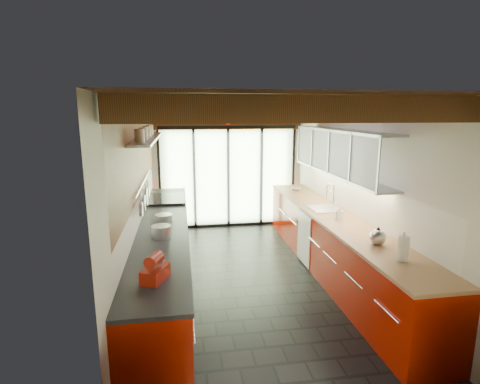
{
  "coord_description": "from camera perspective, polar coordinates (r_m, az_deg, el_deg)",
  "views": [
    {
      "loc": [
        -1.0,
        -5.17,
        2.46
      ],
      "look_at": [
        -0.11,
        0.4,
        1.25
      ],
      "focal_mm": 28.0,
      "sensor_mm": 36.0,
      "label": 1
    }
  ],
  "objects": [
    {
      "name": "left_counter",
      "position": [
        5.54,
        -11.43,
        -9.27
      ],
      "size": [
        0.68,
        5.0,
        0.92
      ],
      "color": "#961200",
      "rests_on": "ground"
    },
    {
      "name": "stand_mixer",
      "position": [
        3.63,
        -12.82,
        -11.4
      ],
      "size": [
        0.28,
        0.34,
        0.27
      ],
      "color": "#AE1D0D",
      "rests_on": "left_counter"
    },
    {
      "name": "left_wall_fixtures",
      "position": [
        5.36,
        -14.06,
        5.56
      ],
      "size": [
        0.28,
        2.6,
        0.96
      ],
      "color": "silver",
      "rests_on": "ground"
    },
    {
      "name": "paper_towel",
      "position": [
        4.31,
        23.6,
        -7.97
      ],
      "size": [
        0.14,
        0.14,
        0.32
      ],
      "color": "white",
      "rests_on": "right_counter"
    },
    {
      "name": "bowl",
      "position": [
        7.58,
        8.55,
        0.44
      ],
      "size": [
        0.26,
        0.26,
        0.05
      ],
      "primitive_type": "imported",
      "rotation": [
        0.0,
        0.0,
        -0.41
      ],
      "color": "silver",
      "rests_on": "right_counter"
    },
    {
      "name": "room_shell",
      "position": [
        5.32,
        1.88,
        3.4
      ],
      "size": [
        5.5,
        5.5,
        5.5
      ],
      "color": "silver",
      "rests_on": "ground"
    },
    {
      "name": "ground",
      "position": [
        5.81,
        1.76,
        -12.95
      ],
      "size": [
        5.5,
        5.5,
        0.0
      ],
      "primitive_type": "plane",
      "color": "black",
      "rests_on": "ground"
    },
    {
      "name": "glass_door",
      "position": [
        7.96,
        -1.81,
        6.33
      ],
      "size": [
        2.95,
        0.1,
        2.9
      ],
      "color": "#C6EAAD",
      "rests_on": "ground"
    },
    {
      "name": "pot_small",
      "position": [
        5.51,
        -11.55,
        -3.85
      ],
      "size": [
        0.27,
        0.27,
        0.1
      ],
      "primitive_type": "cylinder",
      "rotation": [
        0.0,
        0.0,
        0.09
      ],
      "color": "silver",
      "rests_on": "left_counter"
    },
    {
      "name": "pot_large",
      "position": [
        4.79,
        -11.91,
        -5.92
      ],
      "size": [
        0.25,
        0.25,
        0.15
      ],
      "primitive_type": "cylinder",
      "rotation": [
        0.0,
        0.0,
        -0.03
      ],
      "color": "silver",
      "rests_on": "left_counter"
    },
    {
      "name": "cutting_board",
      "position": [
        5.03,
        -11.76,
        -5.8
      ],
      "size": [
        0.23,
        0.32,
        0.03
      ],
      "primitive_type": "cube",
      "rotation": [
        0.0,
        0.0,
        -0.0
      ],
      "color": "brown",
      "rests_on": "left_counter"
    },
    {
      "name": "range_stove",
      "position": [
        6.91,
        -10.99,
        -4.85
      ],
      "size": [
        0.66,
        0.9,
        0.97
      ],
      "color": "silver",
      "rests_on": "ground"
    },
    {
      "name": "sink_assembly",
      "position": [
        6.2,
        12.89,
        -2.19
      ],
      "size": [
        0.45,
        0.52,
        0.43
      ],
      "color": "silver",
      "rests_on": "right_counter"
    },
    {
      "name": "kettle",
      "position": [
        4.73,
        20.25,
        -6.35
      ],
      "size": [
        0.25,
        0.27,
        0.23
      ],
      "color": "silver",
      "rests_on": "right_counter"
    },
    {
      "name": "ceiling_beams",
      "position": [
        5.63,
        1.19,
        12.13
      ],
      "size": [
        3.14,
        5.06,
        4.9
      ],
      "color": "#593316",
      "rests_on": "ground"
    },
    {
      "name": "soap_bottle",
      "position": [
        5.66,
        14.93,
        -3.12
      ],
      "size": [
        0.08,
        0.09,
        0.18
      ],
      "primitive_type": "imported",
      "rotation": [
        0.0,
        0.0,
        -0.03
      ],
      "color": "silver",
      "rests_on": "right_counter"
    },
    {
      "name": "right_counter",
      "position": [
        5.99,
        13.97,
        -7.76
      ],
      "size": [
        0.68,
        5.0,
        0.92
      ],
      "color": "#961200",
      "rests_on": "ground"
    },
    {
      "name": "upper_cabinets_right",
      "position": [
        6.01,
        14.91,
        5.89
      ],
      "size": [
        0.34,
        3.0,
        3.0
      ],
      "color": "silver",
      "rests_on": "ground"
    }
  ]
}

